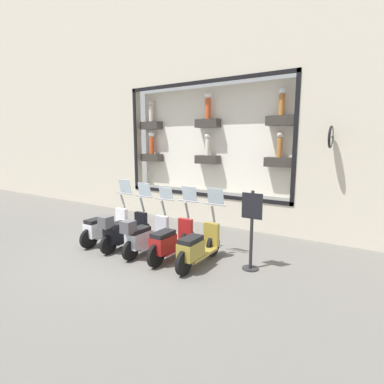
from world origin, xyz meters
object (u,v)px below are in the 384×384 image
object	(u,v)px
scooter_olive_0	(198,247)
shop_sign_post	(252,227)
scooter_silver_2	(144,236)
scooter_white_4	(105,227)
scooter_red_1	(171,241)
scooter_black_3	(123,231)

from	to	relation	value
scooter_olive_0	shop_sign_post	world-z (taller)	shop_sign_post
scooter_silver_2	shop_sign_post	distance (m)	2.65
scooter_silver_2	scooter_white_4	size ratio (longest dim) A/B	0.99
scooter_silver_2	scooter_red_1	bearing A→B (deg)	-84.62
scooter_olive_0	shop_sign_post	size ratio (longest dim) A/B	1.04
scooter_white_4	shop_sign_post	size ratio (longest dim) A/B	1.04
scooter_silver_2	scooter_black_3	bearing A→B (deg)	89.70
scooter_silver_2	scooter_olive_0	bearing A→B (deg)	-87.29
scooter_red_1	scooter_silver_2	world-z (taller)	scooter_red_1
scooter_black_3	shop_sign_post	xyz separation A→B (m)	(0.54, -3.30, 0.47)
scooter_red_1	scooter_silver_2	bearing A→B (deg)	95.38
scooter_red_1	scooter_black_3	size ratio (longest dim) A/B	1.01
scooter_olive_0	scooter_black_3	bearing A→B (deg)	91.71
scooter_black_3	shop_sign_post	size ratio (longest dim) A/B	1.03
scooter_olive_0	shop_sign_post	xyz separation A→B (m)	(0.48, -1.06, 0.50)
scooter_olive_0	scooter_white_4	bearing A→B (deg)	90.01
scooter_red_1	scooter_black_3	bearing A→B (deg)	92.55
scooter_olive_0	scooter_red_1	distance (m)	0.75
scooter_olive_0	scooter_black_3	xyz separation A→B (m)	(-0.07, 2.24, 0.03)
scooter_black_3	shop_sign_post	world-z (taller)	shop_sign_post
scooter_white_4	shop_sign_post	world-z (taller)	shop_sign_post
scooter_olive_0	scooter_white_4	xyz separation A→B (m)	(-0.00, 2.98, -0.00)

